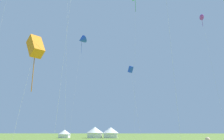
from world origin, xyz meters
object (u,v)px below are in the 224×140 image
(kite_blue_box, at_px, (131,70))
(kite_orange_box, at_px, (35,47))
(festival_tent_center, at_px, (64,133))
(festival_tent_right, at_px, (95,132))
(festival_tent_left, at_px, (111,132))
(kite_purple_parafoil, at_px, (202,17))
(kite_blue_delta, at_px, (82,40))

(kite_blue_box, relative_size, kite_orange_box, 1.27)
(kite_blue_box, bearing_deg, festival_tent_center, 134.93)
(kite_blue_box, relative_size, festival_tent_right, 3.36)
(kite_blue_box, bearing_deg, festival_tent_left, 105.76)
(festival_tent_right, xyz_separation_m, festival_tent_left, (4.77, 0.00, -0.06))
(kite_blue_box, relative_size, kite_purple_parafoil, 0.51)
(kite_blue_box, bearing_deg, festival_tent_right, 117.75)
(kite_blue_box, height_order, kite_blue_delta, kite_blue_delta)
(kite_blue_delta, xyz_separation_m, festival_tent_center, (-6.19, 10.82, -25.73))
(kite_purple_parafoil, xyz_separation_m, festival_tent_left, (-25.35, 13.85, -30.04))
(kite_blue_box, bearing_deg, kite_orange_box, -115.55)
(kite_blue_delta, relative_size, festival_tent_right, 5.75)
(kite_orange_box, distance_m, festival_tent_left, 46.92)
(kite_blue_delta, bearing_deg, kite_blue_box, -33.26)
(kite_orange_box, xyz_separation_m, festival_tent_right, (2.05, 45.36, -9.85))
(kite_blue_box, height_order, festival_tent_center, kite_blue_box)
(kite_purple_parafoil, distance_m, kite_orange_box, 49.33)
(festival_tent_left, bearing_deg, kite_blue_box, -74.24)
(kite_orange_box, distance_m, festival_tent_center, 47.06)
(festival_tent_right, bearing_deg, kite_orange_box, -92.59)
(kite_purple_parafoil, height_order, festival_tent_center, kite_purple_parafoil)
(kite_orange_box, height_order, festival_tent_left, kite_orange_box)
(kite_orange_box, bearing_deg, festival_tent_left, 81.45)
(kite_blue_box, relative_size, kite_blue_delta, 0.58)
(festival_tent_left, bearing_deg, festival_tent_center, 180.00)
(kite_orange_box, bearing_deg, kite_purple_parafoil, 44.41)
(festival_tent_center, bearing_deg, festival_tent_left, 0.00)
(kite_blue_delta, height_order, festival_tent_right, kite_blue_delta)
(kite_blue_box, bearing_deg, kite_purple_parafoil, 16.05)
(kite_blue_delta, relative_size, kite_orange_box, 2.17)
(kite_blue_box, height_order, festival_tent_left, kite_blue_box)
(festival_tent_right, height_order, festival_tent_left, festival_tent_right)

